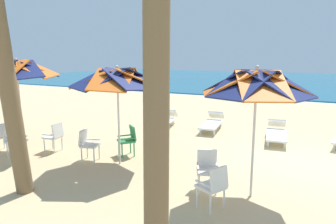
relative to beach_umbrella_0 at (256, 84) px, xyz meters
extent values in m
plane|color=#D3B784|center=(0.86, 2.40, -2.29)|extent=(80.00, 80.00, 0.00)
cube|color=#19607F|center=(0.86, 32.94, -2.24)|extent=(80.00, 36.00, 0.10)
cube|color=white|center=(0.86, 14.64, -2.29)|extent=(80.00, 0.70, 0.01)
cylinder|color=silver|center=(0.00, 0.00, -1.21)|extent=(0.05, 0.05, 2.17)
cube|color=orange|center=(0.49, 0.20, 0.03)|extent=(1.21, 1.15, 0.49)
cube|color=navy|center=(0.20, 0.49, 0.03)|extent=(1.15, 1.21, 0.49)
cube|color=orange|center=(-0.20, 0.49, 0.03)|extent=(1.15, 1.21, 0.49)
cube|color=navy|center=(-0.49, 0.20, 0.03)|extent=(1.21, 1.15, 0.49)
cube|color=orange|center=(-0.49, -0.20, 0.03)|extent=(1.21, 1.15, 0.49)
cube|color=navy|center=(-0.20, -0.49, 0.03)|extent=(1.15, 1.21, 0.49)
cube|color=orange|center=(0.20, -0.49, 0.03)|extent=(1.15, 1.21, 0.49)
cube|color=navy|center=(0.49, -0.20, 0.03)|extent=(1.21, 1.15, 0.49)
sphere|color=silver|center=(0.00, 0.00, 0.32)|extent=(0.08, 0.08, 0.08)
cube|color=white|center=(-0.56, -0.88, -1.85)|extent=(0.59, 0.59, 0.05)
cube|color=white|center=(-0.39, -0.97, -1.63)|extent=(0.27, 0.42, 0.40)
cube|color=white|center=(-0.65, -1.06, -1.74)|extent=(0.37, 0.21, 0.03)
cube|color=white|center=(-0.48, -0.70, -1.74)|extent=(0.37, 0.21, 0.03)
cylinder|color=white|center=(-0.80, -0.96, -2.08)|extent=(0.04, 0.04, 0.41)
cylinder|color=white|center=(-0.65, -0.64, -2.08)|extent=(0.04, 0.04, 0.41)
cylinder|color=white|center=(-0.48, -1.12, -2.08)|extent=(0.04, 0.04, 0.41)
cylinder|color=white|center=(-0.33, -0.80, -2.08)|extent=(0.04, 0.04, 0.41)
cube|color=white|center=(-0.88, -0.18, -1.85)|extent=(0.58, 0.58, 0.05)
cube|color=white|center=(-0.96, 0.00, -1.63)|extent=(0.42, 0.25, 0.40)
cube|color=white|center=(-0.70, -0.10, -1.74)|extent=(0.19, 0.38, 0.03)
cube|color=white|center=(-1.07, -0.26, -1.74)|extent=(0.19, 0.38, 0.03)
cylinder|color=white|center=(-0.65, -0.27, -2.08)|extent=(0.04, 0.04, 0.41)
cylinder|color=white|center=(-0.98, -0.41, -2.08)|extent=(0.04, 0.04, 0.41)
cylinder|color=white|center=(-0.79, 0.05, -2.08)|extent=(0.04, 0.04, 0.41)
cylinder|color=white|center=(-1.11, -0.09, -2.08)|extent=(0.04, 0.04, 0.41)
cylinder|color=silver|center=(-3.52, 0.34, -1.22)|extent=(0.05, 0.05, 2.14)
cube|color=orange|center=(-2.99, 0.56, -0.01)|extent=(1.36, 1.26, 0.52)
cube|color=navy|center=(-3.30, 0.87, -0.01)|extent=(1.27, 1.33, 0.52)
cube|color=orange|center=(-3.74, 0.87, -0.01)|extent=(1.26, 1.36, 0.52)
cube|color=navy|center=(-4.05, 0.56, -0.01)|extent=(1.33, 1.27, 0.52)
cube|color=orange|center=(-4.05, 0.12, -0.01)|extent=(1.36, 1.26, 0.52)
cube|color=navy|center=(-3.74, -0.19, -0.01)|extent=(1.27, 1.33, 0.52)
cube|color=orange|center=(-3.30, -0.19, -0.01)|extent=(1.26, 1.36, 0.52)
cube|color=navy|center=(-2.99, 0.12, -0.01)|extent=(1.33, 1.27, 0.52)
sphere|color=silver|center=(-3.52, 0.34, 0.27)|extent=(0.08, 0.08, 0.08)
cube|color=white|center=(-4.37, 0.17, -1.85)|extent=(0.55, 0.55, 0.05)
cube|color=white|center=(-4.56, 0.11, -1.63)|extent=(0.21, 0.43, 0.40)
cube|color=white|center=(-4.43, 0.36, -1.74)|extent=(0.39, 0.15, 0.03)
cube|color=white|center=(-4.31, -0.02, -1.74)|extent=(0.39, 0.15, 0.03)
cylinder|color=white|center=(-4.25, 0.39, -2.08)|extent=(0.04, 0.04, 0.41)
cylinder|color=white|center=(-4.15, 0.05, -2.08)|extent=(0.04, 0.04, 0.41)
cylinder|color=white|center=(-4.59, 0.28, -2.08)|extent=(0.04, 0.04, 0.41)
cylinder|color=white|center=(-4.49, -0.05, -2.08)|extent=(0.04, 0.04, 0.41)
cube|color=#2D8C4C|center=(-3.74, 0.97, -1.85)|extent=(0.62, 0.62, 0.05)
cube|color=#2D8C4C|center=(-3.61, 1.12, -1.63)|extent=(0.38, 0.34, 0.40)
cube|color=#2D8C4C|center=(-3.58, 0.84, -1.74)|extent=(0.28, 0.33, 0.03)
cube|color=#2D8C4C|center=(-3.90, 1.09, -1.74)|extent=(0.28, 0.33, 0.03)
cylinder|color=#2D8C4C|center=(-3.71, 0.72, -2.08)|extent=(0.04, 0.04, 0.41)
cylinder|color=#2D8C4C|center=(-3.99, 0.94, -2.08)|extent=(0.04, 0.04, 0.41)
cylinder|color=#2D8C4C|center=(-3.49, 0.99, -2.08)|extent=(0.04, 0.04, 0.41)
cylinder|color=#2D8C4C|center=(-3.77, 1.21, -2.08)|extent=(0.04, 0.04, 0.41)
cylinder|color=silver|center=(-6.80, -0.06, -1.13)|extent=(0.05, 0.05, 2.33)
cube|color=orange|center=(-6.29, 0.16, 0.17)|extent=(1.27, 1.23, 0.53)
cube|color=navy|center=(-6.59, 0.46, 0.17)|extent=(1.21, 1.32, 0.53)
cube|color=orange|center=(-7.01, 0.46, 0.17)|extent=(1.23, 1.27, 0.53)
cube|color=navy|center=(-7.32, 0.16, 0.17)|extent=(1.32, 1.21, 0.53)
cube|color=orange|center=(-6.59, -0.57, 0.17)|extent=(1.23, 1.27, 0.53)
cube|color=navy|center=(-6.29, -0.27, 0.17)|extent=(1.32, 1.21, 0.53)
sphere|color=silver|center=(-6.80, -0.06, 0.45)|extent=(0.08, 0.08, 0.08)
cube|color=white|center=(-5.96, 0.33, -1.85)|extent=(0.49, 0.49, 0.05)
cube|color=white|center=(-5.77, 0.35, -1.63)|extent=(0.15, 0.43, 0.40)
cube|color=white|center=(-5.94, 0.13, -1.74)|extent=(0.40, 0.09, 0.03)
cube|color=white|center=(-5.99, 0.53, -1.74)|extent=(0.40, 0.09, 0.03)
cylinder|color=white|center=(-6.12, 0.13, -2.08)|extent=(0.04, 0.04, 0.41)
cylinder|color=white|center=(-6.16, 0.48, -2.08)|extent=(0.04, 0.04, 0.41)
cylinder|color=white|center=(-5.77, 0.17, -2.08)|extent=(0.04, 0.04, 0.41)
cylinder|color=white|center=(-5.81, 0.52, -2.08)|extent=(0.04, 0.04, 0.41)
cube|color=white|center=(-7.22, -0.44, -1.63)|extent=(0.20, 0.43, 0.40)
cube|color=white|center=(-7.36, -0.20, -1.74)|extent=(0.39, 0.14, 0.03)
cylinder|color=white|center=(-7.54, -0.18, -2.08)|extent=(0.04, 0.04, 0.41)
cylinder|color=white|center=(-7.20, -0.27, -2.08)|extent=(0.04, 0.04, 0.41)
cube|color=white|center=(-6.52, -0.48, -1.85)|extent=(0.51, 0.51, 0.05)
cube|color=white|center=(-6.72, -0.51, -1.63)|extent=(0.16, 0.43, 0.40)
cube|color=white|center=(-6.55, -0.28, -1.74)|extent=(0.40, 0.10, 0.03)
cube|color=white|center=(-6.49, -0.68, -1.74)|extent=(0.40, 0.10, 0.03)
cylinder|color=white|center=(-6.37, -0.28, -2.08)|extent=(0.04, 0.04, 0.41)
cylinder|color=white|center=(-6.32, -0.63, -2.08)|extent=(0.04, 0.04, 0.41)
cylinder|color=white|center=(-6.72, -0.33, -2.08)|extent=(0.04, 0.04, 0.41)
cylinder|color=white|center=(-6.67, -0.68, -2.08)|extent=(0.04, 0.04, 0.41)
cube|color=white|center=(1.62, 4.27, -2.18)|extent=(0.06, 0.06, 0.22)
cube|color=white|center=(-0.07, 4.37, -2.04)|extent=(0.86, 1.77, 0.06)
cube|color=white|center=(-0.21, 5.42, -1.85)|extent=(0.67, 0.55, 0.36)
cube|color=white|center=(0.27, 3.78, -2.18)|extent=(0.06, 0.06, 0.22)
cube|color=white|center=(-0.24, 3.71, -2.18)|extent=(0.06, 0.06, 0.22)
cube|color=white|center=(0.10, 5.04, -2.18)|extent=(0.06, 0.06, 0.22)
cube|color=white|center=(-0.41, 4.97, -2.18)|extent=(0.06, 0.06, 0.22)
cube|color=white|center=(-2.53, 4.87, -2.04)|extent=(0.85, 1.77, 0.06)
cube|color=white|center=(-2.67, 5.92, -1.85)|extent=(0.66, 0.55, 0.36)
cube|color=white|center=(-2.20, 4.27, -2.18)|extent=(0.06, 0.06, 0.22)
cube|color=white|center=(-2.71, 4.21, -2.18)|extent=(0.06, 0.06, 0.22)
cube|color=white|center=(-2.36, 5.54, -2.18)|extent=(0.06, 0.06, 0.22)
cube|color=white|center=(-2.87, 5.47, -2.18)|extent=(0.06, 0.06, 0.22)
cube|color=white|center=(-4.36, 4.38, -2.04)|extent=(0.96, 1.79, 0.06)
cube|color=white|center=(-4.57, 5.42, -1.85)|extent=(0.69, 0.59, 0.36)
cube|color=white|center=(-3.99, 3.81, -2.18)|extent=(0.06, 0.06, 0.22)
cube|color=white|center=(-4.49, 3.71, -2.18)|extent=(0.06, 0.06, 0.22)
cube|color=white|center=(-4.24, 5.06, -2.18)|extent=(0.06, 0.06, 0.22)
cube|color=white|center=(-4.74, 4.96, -2.18)|extent=(0.06, 0.06, 0.22)
cylinder|color=brown|center=(-4.31, -2.13, 0.15)|extent=(0.34, 0.69, 4.89)
cylinder|color=brown|center=(-0.72, -2.65, 0.56)|extent=(0.34, 0.43, 5.70)
camera|label=1|loc=(1.10, -5.90, 0.52)|focal=32.15mm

